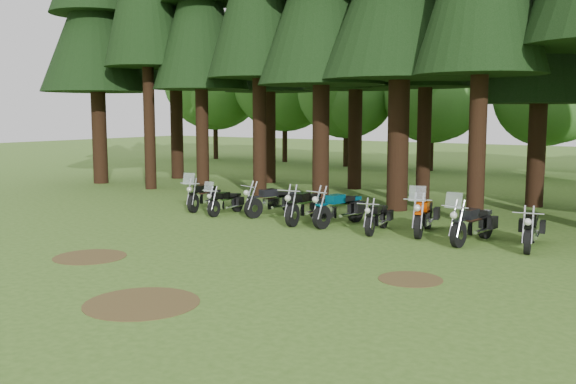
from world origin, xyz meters
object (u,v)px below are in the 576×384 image
motorcycle_1 (226,203)px  motorcycle_2 (273,202)px  motorcycle_3 (305,207)px  motorcycle_7 (472,225)px  motorcycle_6 (423,216)px  motorcycle_0 (203,197)px  motorcycle_4 (339,209)px  motorcycle_8 (530,231)px  motorcycle_5 (377,218)px

motorcycle_1 → motorcycle_2: 1.70m
motorcycle_1 → motorcycle_3: 3.23m
motorcycle_1 → motorcycle_7: (8.83, -0.01, 0.09)m
motorcycle_6 → motorcycle_3: bearing=172.0°
motorcycle_0 → motorcycle_4: 5.84m
motorcycle_4 → motorcycle_8: size_ratio=1.08×
motorcycle_1 → motorcycle_0: bearing=161.4°
motorcycle_2 → motorcycle_5: motorcycle_2 is taller
motorcycle_3 → motorcycle_5: size_ratio=1.20×
motorcycle_4 → motorcycle_7: (4.41, -0.35, -0.00)m
motorcycle_2 → motorcycle_5: 4.44m
motorcycle_2 → motorcycle_8: (8.78, -0.52, -0.01)m
motorcycle_0 → motorcycle_6: size_ratio=0.93×
motorcycle_8 → motorcycle_4: bearing=168.8°
motorcycle_2 → motorcycle_5: size_ratio=1.12×
motorcycle_0 → motorcycle_2: size_ratio=1.01×
motorcycle_2 → motorcycle_8: 8.79m
motorcycle_3 → motorcycle_5: motorcycle_3 is taller
motorcycle_3 → motorcycle_4: motorcycle_4 is taller
motorcycle_5 → motorcycle_6: bearing=12.6°
motorcycle_2 → motorcycle_4: (2.87, -0.35, 0.03)m
motorcycle_1 → motorcycle_8: (10.32, 0.18, 0.06)m
motorcycle_6 → motorcycle_1: bearing=170.9°
motorcycle_7 → motorcycle_8: bearing=14.8°
motorcycle_4 → motorcycle_7: bearing=4.1°
motorcycle_4 → motorcycle_0: bearing=-171.8°
motorcycle_1 → motorcycle_3: size_ratio=0.81×
motorcycle_7 → motorcycle_8: (1.50, 0.19, -0.03)m
motorcycle_6 → motorcycle_4: bearing=170.2°
motorcycle_1 → motorcycle_4: size_ratio=0.81×
motorcycle_5 → motorcycle_6: (1.26, 0.52, 0.10)m
motorcycle_0 → motorcycle_7: size_ratio=0.95×
motorcycle_0 → motorcycle_4: (5.84, -0.05, 0.02)m
motorcycle_0 → motorcycle_5: bearing=-19.1°
motorcycle_8 → motorcycle_5: bearing=172.9°
motorcycle_7 → motorcycle_0: bearing=-174.7°
motorcycle_6 → motorcycle_7: size_ratio=1.02×
motorcycle_2 → motorcycle_6: size_ratio=0.92×
motorcycle_1 → motorcycle_2: size_ratio=0.88×
motorcycle_1 → motorcycle_8: size_ratio=0.88×
motorcycle_3 → motorcycle_6: size_ratio=0.99×
motorcycle_3 → motorcycle_6: (3.96, 0.35, 0.01)m
motorcycle_5 → motorcycle_8: motorcycle_8 is taller
motorcycle_0 → motorcycle_2: bearing=-10.1°
motorcycle_0 → motorcycle_7: motorcycle_7 is taller
motorcycle_3 → motorcycle_7: 5.61m
motorcycle_1 → motorcycle_8: bearing=-2.1°
motorcycle_5 → motorcycle_6: 1.37m
motorcycle_2 → motorcycle_6: (5.64, -0.19, 0.04)m
motorcycle_1 → motorcycle_5: size_ratio=0.98×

